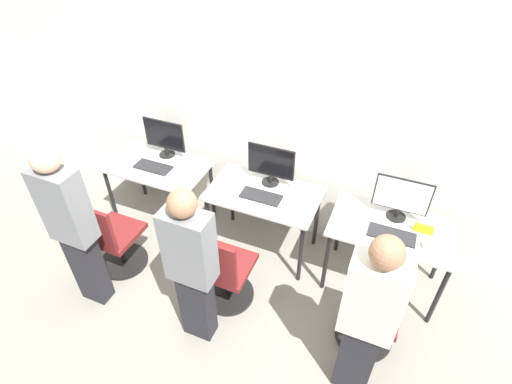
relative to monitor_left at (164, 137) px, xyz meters
name	(u,v)px	position (x,y,z in m)	size (l,w,h in m)	color
ground_plane	(251,268)	(1.20, -0.51, -0.96)	(20.00, 20.00, 0.00)	gray
wall_back	(282,110)	(1.20, 0.24, 0.44)	(12.00, 0.05, 2.80)	silver
desk_left	(158,172)	(0.00, -0.20, -0.31)	(1.06, 0.63, 0.74)	silver
monitor_left	(164,137)	(0.00, 0.00, 0.00)	(0.47, 0.17, 0.41)	black
keyboard_left	(153,167)	(0.00, -0.26, -0.21)	(0.39, 0.17, 0.02)	#262628
mouse_left	(175,171)	(0.25, -0.24, -0.20)	(0.06, 0.09, 0.03)	silver
office_chair_left	(113,241)	(-0.02, -1.00, -0.60)	(0.48, 0.48, 0.88)	black
person_left	(71,225)	(0.01, -1.37, -0.05)	(0.36, 0.22, 1.66)	#232328
desk_center	(264,200)	(1.20, -0.20, -0.31)	(1.06, 0.63, 0.74)	silver
monitor_center	(271,164)	(1.20, -0.02, 0.00)	(0.47, 0.17, 0.41)	black
keyboard_center	(261,196)	(1.20, -0.27, -0.21)	(0.39, 0.17, 0.02)	#262628
mouse_center	(287,202)	(1.46, -0.26, -0.20)	(0.06, 0.09, 0.03)	silver
office_chair_center	(224,274)	(1.14, -0.95, -0.60)	(0.48, 0.48, 0.88)	black
person_center	(192,266)	(1.08, -1.32, -0.12)	(0.36, 0.20, 1.55)	#232328
desk_right	(391,235)	(2.40, -0.20, -0.31)	(1.06, 0.63, 0.74)	silver
monitor_right	(401,198)	(2.40, -0.05, 0.00)	(0.47, 0.17, 0.41)	black
keyboard_right	(392,235)	(2.40, -0.31, -0.21)	(0.39, 0.17, 0.02)	#262628
mouse_right	(425,244)	(2.67, -0.31, -0.20)	(0.06, 0.09, 0.03)	silver
office_chair_right	(369,317)	(2.39, -0.89, -0.60)	(0.48, 0.48, 0.88)	black
person_right	(368,317)	(2.36, -1.26, -0.11)	(0.36, 0.21, 1.57)	#232328
placard_right	(423,229)	(2.64, -0.17, -0.18)	(0.16, 0.03, 0.08)	yellow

